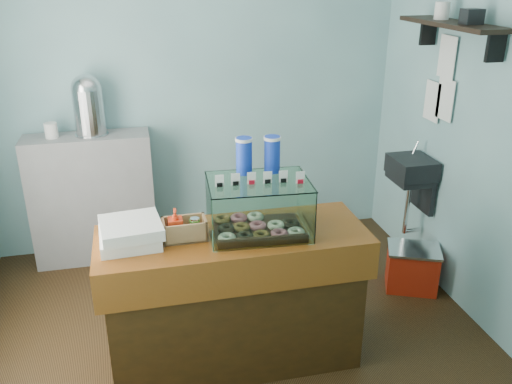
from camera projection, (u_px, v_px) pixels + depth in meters
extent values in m
plane|color=black|center=(228.00, 333.00, 3.76)|extent=(3.50, 3.50, 0.00)
cube|color=#6F9AA3|center=(193.00, 88.00, 4.56)|extent=(3.50, 0.04, 2.80)
cube|color=#6F9AA3|center=(299.00, 266.00, 1.87)|extent=(3.50, 0.04, 2.80)
cube|color=#6F9AA3|center=(484.00, 122.00, 3.58)|extent=(0.04, 3.00, 2.80)
cube|color=black|center=(412.00, 167.00, 4.23)|extent=(0.30, 0.35, 0.15)
cube|color=black|center=(424.00, 189.00, 4.34)|extent=(0.04, 0.30, 0.35)
cylinder|color=silver|center=(415.00, 148.00, 4.29)|extent=(0.02, 0.02, 0.12)
cylinder|color=silver|center=(407.00, 208.00, 4.37)|extent=(0.04, 0.04, 0.45)
cube|color=black|center=(452.00, 24.00, 3.59)|extent=(0.25, 1.00, 0.03)
cube|color=black|center=(496.00, 47.00, 3.28)|extent=(0.12, 0.03, 0.18)
cube|color=black|center=(428.00, 32.00, 4.00)|extent=(0.12, 0.03, 0.18)
cube|color=white|center=(445.00, 100.00, 3.96)|extent=(0.01, 0.21, 0.30)
cube|color=white|center=(432.00, 101.00, 4.13)|extent=(0.01, 0.21, 0.30)
cube|color=white|center=(447.00, 57.00, 3.89)|extent=(0.01, 0.21, 0.30)
cube|color=#3D220B|center=(234.00, 302.00, 3.37)|extent=(1.50, 0.56, 0.84)
cube|color=#452209|center=(233.00, 238.00, 3.20)|extent=(1.60, 0.60, 0.06)
cube|color=#452209|center=(243.00, 280.00, 2.99)|extent=(1.60, 0.04, 0.18)
cube|color=gray|center=(93.00, 199.00, 4.54)|extent=(1.00, 0.32, 1.10)
cube|color=#371D10|center=(258.00, 230.00, 3.21)|extent=(0.54, 0.40, 0.02)
torus|color=beige|center=(227.00, 238.00, 3.06)|extent=(0.10, 0.10, 0.03)
torus|color=black|center=(245.00, 236.00, 3.07)|extent=(0.10, 0.10, 0.03)
torus|color=brown|center=(262.00, 235.00, 3.09)|extent=(0.10, 0.10, 0.03)
torus|color=#C45C6C|center=(279.00, 234.00, 3.10)|extent=(0.10, 0.10, 0.03)
torus|color=beige|center=(296.00, 233.00, 3.12)|extent=(0.10, 0.10, 0.03)
torus|color=black|center=(225.00, 228.00, 3.17)|extent=(0.10, 0.10, 0.03)
torus|color=brown|center=(242.00, 227.00, 3.19)|extent=(0.10, 0.10, 0.03)
torus|color=#C45C6C|center=(258.00, 226.00, 3.20)|extent=(0.10, 0.10, 0.03)
torus|color=beige|center=(275.00, 224.00, 3.21)|extent=(0.10, 0.10, 0.03)
torus|color=black|center=(291.00, 223.00, 3.23)|extent=(0.10, 0.10, 0.03)
torus|color=brown|center=(223.00, 219.00, 3.28)|extent=(0.10, 0.10, 0.03)
torus|color=#C45C6C|center=(239.00, 218.00, 3.30)|extent=(0.10, 0.10, 0.03)
torus|color=beige|center=(255.00, 217.00, 3.31)|extent=(0.10, 0.10, 0.03)
cube|color=white|center=(265.00, 223.00, 2.96)|extent=(0.57, 0.04, 0.31)
cube|color=white|center=(253.00, 193.00, 3.34)|extent=(0.57, 0.04, 0.31)
cube|color=white|center=(209.00, 211.00, 3.11)|extent=(0.03, 0.42, 0.31)
cube|color=white|center=(306.00, 204.00, 3.20)|extent=(0.03, 0.42, 0.31)
cube|color=white|center=(259.00, 182.00, 3.09)|extent=(0.61, 0.47, 0.01)
cube|color=white|center=(220.00, 181.00, 3.00)|extent=(0.05, 0.01, 0.07)
cube|color=black|center=(220.00, 185.00, 3.01)|extent=(0.03, 0.02, 0.02)
cube|color=white|center=(236.00, 180.00, 3.01)|extent=(0.05, 0.01, 0.07)
cube|color=black|center=(236.00, 184.00, 3.02)|extent=(0.03, 0.02, 0.02)
cube|color=white|center=(252.00, 179.00, 3.02)|extent=(0.05, 0.01, 0.07)
cube|color=red|center=(252.00, 183.00, 3.03)|extent=(0.03, 0.02, 0.02)
cube|color=white|center=(268.00, 178.00, 3.04)|extent=(0.05, 0.01, 0.07)
cube|color=black|center=(268.00, 182.00, 3.05)|extent=(0.03, 0.02, 0.02)
cube|color=white|center=(284.00, 177.00, 3.05)|extent=(0.05, 0.01, 0.07)
cube|color=black|center=(284.00, 181.00, 3.06)|extent=(0.03, 0.02, 0.02)
cube|color=white|center=(300.00, 176.00, 3.07)|extent=(0.05, 0.01, 0.07)
cube|color=red|center=(299.00, 180.00, 3.07)|extent=(0.03, 0.02, 0.02)
cylinder|color=#1639C3|center=(244.00, 156.00, 3.17)|extent=(0.09, 0.09, 0.22)
cylinder|color=white|center=(244.00, 139.00, 3.13)|extent=(0.10, 0.10, 0.02)
cylinder|color=#1639C3|center=(272.00, 154.00, 3.19)|extent=(0.09, 0.09, 0.22)
cylinder|color=white|center=(272.00, 138.00, 3.15)|extent=(0.10, 0.10, 0.02)
cube|color=tan|center=(185.00, 238.00, 3.13)|extent=(0.25, 0.15, 0.01)
cube|color=tan|center=(186.00, 234.00, 3.05)|extent=(0.25, 0.02, 0.12)
cube|color=tan|center=(183.00, 224.00, 3.17)|extent=(0.25, 0.02, 0.12)
cube|color=tan|center=(164.00, 231.00, 3.08)|extent=(0.02, 0.15, 0.12)
cube|color=tan|center=(205.00, 227.00, 3.13)|extent=(0.02, 0.15, 0.12)
imported|color=red|center=(175.00, 224.00, 3.08)|extent=(0.08, 0.08, 0.18)
cylinder|color=#418524|center=(195.00, 228.00, 3.12)|extent=(0.06, 0.06, 0.10)
cylinder|color=silver|center=(195.00, 219.00, 3.10)|extent=(0.05, 0.05, 0.01)
cube|color=white|center=(130.00, 238.00, 3.07)|extent=(0.35, 0.35, 0.07)
cube|color=white|center=(131.00, 228.00, 3.04)|extent=(0.37, 0.37, 0.07)
cylinder|color=silver|center=(92.00, 134.00, 4.35)|extent=(0.26, 0.26, 0.01)
cylinder|color=silver|center=(89.00, 112.00, 4.28)|extent=(0.24, 0.24, 0.36)
sphere|color=silver|center=(86.00, 89.00, 4.21)|extent=(0.24, 0.24, 0.24)
cube|color=#A81F0D|center=(412.00, 269.00, 4.23)|extent=(0.46, 0.41, 0.33)
cube|color=silver|center=(414.00, 249.00, 4.17)|extent=(0.48, 0.43, 0.02)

